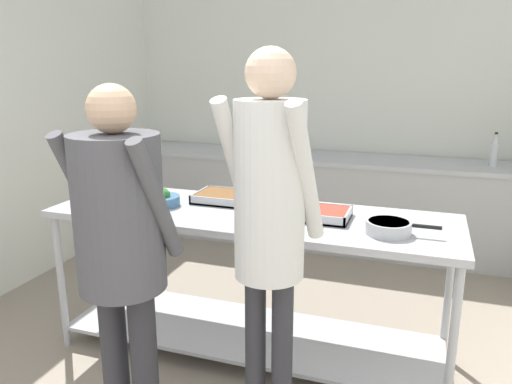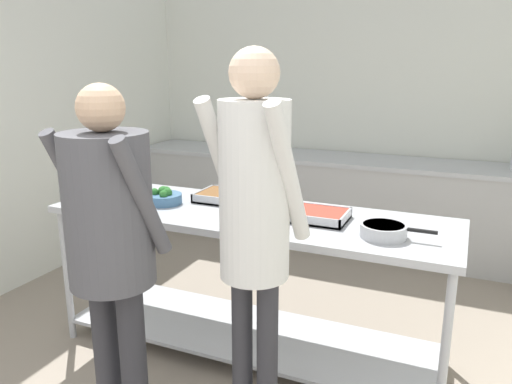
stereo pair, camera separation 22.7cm
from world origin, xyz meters
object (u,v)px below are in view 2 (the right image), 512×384
(serving_tray_roast, at_px, (234,197))
(broccoli_bowl, at_px, (164,197))
(serving_tray_vegetables, at_px, (303,214))
(sauce_pan, at_px, (384,230))
(plate_stack, at_px, (119,197))
(guest_serving_left, at_px, (254,208))
(guest_serving_right, at_px, (110,228))

(serving_tray_roast, bearing_deg, broccoli_bowl, -149.49)
(broccoli_bowl, relative_size, serving_tray_roast, 0.48)
(serving_tray_vegetables, relative_size, sauce_pan, 1.33)
(serving_tray_vegetables, bearing_deg, plate_stack, -172.64)
(broccoli_bowl, height_order, serving_tray_vegetables, broccoli_bowl)
(plate_stack, bearing_deg, serving_tray_roast, 25.20)
(broccoli_bowl, xyz_separation_m, guest_serving_left, (0.89, -0.62, 0.20))
(serving_tray_vegetables, height_order, sauce_pan, sauce_pan)
(broccoli_bowl, distance_m, sauce_pan, 1.36)
(serving_tray_vegetables, bearing_deg, guest_serving_left, -89.84)
(plate_stack, relative_size, serving_tray_roast, 0.59)
(guest_serving_left, xyz_separation_m, guest_serving_right, (-0.64, -0.18, -0.12))
(broccoli_bowl, relative_size, serving_tray_vegetables, 0.44)
(guest_serving_right, bearing_deg, sauce_pan, 32.88)
(plate_stack, height_order, serving_tray_vegetables, plate_stack)
(serving_tray_roast, bearing_deg, guest_serving_left, -58.66)
(sauce_pan, xyz_separation_m, guest_serving_left, (-0.47, -0.54, 0.21))
(broccoli_bowl, height_order, guest_serving_left, guest_serving_left)
(serving_tray_vegetables, bearing_deg, broccoli_bowl, -175.91)
(plate_stack, bearing_deg, guest_serving_left, -24.65)
(sauce_pan, bearing_deg, guest_serving_left, -131.01)
(serving_tray_roast, relative_size, guest_serving_right, 0.27)
(broccoli_bowl, relative_size, guest_serving_left, 0.12)
(serving_tray_roast, height_order, sauce_pan, sauce_pan)
(serving_tray_roast, bearing_deg, guest_serving_right, -97.09)
(guest_serving_left, height_order, guest_serving_right, guest_serving_left)
(broccoli_bowl, height_order, guest_serving_right, guest_serving_right)
(broccoli_bowl, distance_m, guest_serving_right, 0.84)
(plate_stack, xyz_separation_m, sauce_pan, (1.63, 0.00, 0.00))
(broccoli_bowl, xyz_separation_m, sauce_pan, (1.35, -0.08, -0.00))
(plate_stack, distance_m, broccoli_bowl, 0.29)
(broccoli_bowl, bearing_deg, serving_tray_vegetables, 4.09)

